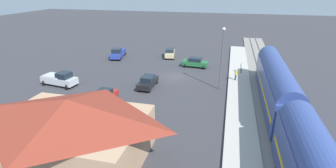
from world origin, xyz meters
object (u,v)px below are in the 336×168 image
at_px(pickup_silver, 60,79).
at_px(light_pole_near_platform, 222,52).
at_px(pedestrian_waiting_far, 236,74).
at_px(sedan_red, 104,97).
at_px(sedan_green, 195,62).
at_px(station_building, 71,128).
at_px(pickup_blue, 118,53).
at_px(sedan_black, 148,82).
at_px(sedan_tan, 170,53).
at_px(pedestrian_on_platform, 241,67).

bearing_deg(pickup_silver, light_pole_near_platform, -169.67).
bearing_deg(pedestrian_waiting_far, sedan_red, 36.22).
xyz_separation_m(sedan_green, light_pole_near_platform, (-4.82, 9.48, 4.52)).
bearing_deg(pickup_silver, station_building, 129.35).
relative_size(pickup_blue, sedan_black, 1.25).
relative_size(station_building, sedan_tan, 2.68).
distance_m(pickup_blue, sedan_black, 17.34).
relative_size(sedan_tan, pickup_silver, 0.85).
relative_size(pedestrian_waiting_far, sedan_green, 0.37).
bearing_deg(sedan_black, sedan_tan, -87.39).
height_order(sedan_green, sedan_tan, same).
relative_size(sedan_tan, sedan_red, 1.04).
bearing_deg(sedan_green, pedestrian_waiting_far, 140.03).
bearing_deg(pedestrian_waiting_far, sedan_black, 23.47).
relative_size(pedestrian_waiting_far, pickup_silver, 0.30).
distance_m(pedestrian_waiting_far, sedan_tan, 17.19).
distance_m(pedestrian_on_platform, sedan_red, 22.78).
distance_m(station_building, sedan_black, 16.77).
distance_m(pedestrian_on_platform, sedan_tan, 15.85).
distance_m(pedestrian_on_platform, pedestrian_waiting_far, 3.73).
relative_size(sedan_red, light_pole_near_platform, 0.52).
relative_size(pedestrian_on_platform, sedan_black, 0.38).
bearing_deg(pedestrian_waiting_far, pickup_silver, 17.18).
bearing_deg(pedestrian_waiting_far, sedan_green, -39.97).
xyz_separation_m(station_building, pedestrian_on_platform, (-14.30, -25.56, -1.56)).
bearing_deg(sedan_green, sedan_tan, -41.68).
bearing_deg(station_building, sedan_green, -102.91).
xyz_separation_m(pedestrian_waiting_far, sedan_green, (7.03, -5.90, -0.40)).
xyz_separation_m(station_building, pickup_silver, (11.64, -14.19, -1.82)).
distance_m(sedan_red, light_pole_near_platform, 16.59).
relative_size(pickup_blue, pickup_silver, 1.01).
bearing_deg(pedestrian_on_platform, sedan_tan, -28.66).
bearing_deg(light_pole_near_platform, pickup_silver, 10.33).
bearing_deg(pickup_blue, pedestrian_waiting_far, 160.40).
bearing_deg(pedestrian_waiting_far, pickup_blue, -19.60).
bearing_deg(light_pole_near_platform, sedan_green, -63.05).
height_order(station_building, sedan_black, station_building).
bearing_deg(sedan_black, light_pole_near_platform, -170.18).
height_order(sedan_black, pickup_silver, pickup_silver).
xyz_separation_m(sedan_black, light_pole_near_platform, (-10.05, -1.74, 4.52)).
relative_size(station_building, light_pole_near_platform, 1.46).
distance_m(sedan_green, pickup_blue, 16.22).
relative_size(sedan_green, sedan_black, 1.02).
bearing_deg(pickup_silver, sedan_tan, -122.39).
bearing_deg(sedan_black, station_building, 86.04).
xyz_separation_m(sedan_tan, pickup_silver, (12.03, 18.97, 0.15)).
bearing_deg(pedestrian_on_platform, pedestrian_waiting_far, 76.26).
height_order(pedestrian_waiting_far, sedan_red, pedestrian_waiting_far).
xyz_separation_m(pedestrian_on_platform, sedan_tan, (13.90, -7.60, -0.40)).
distance_m(sedan_tan, pickup_silver, 22.46).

